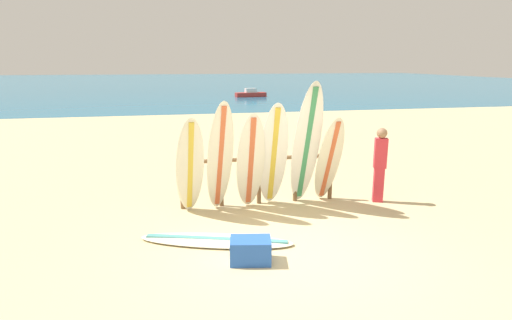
{
  "coord_description": "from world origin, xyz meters",
  "views": [
    {
      "loc": [
        -1.76,
        -5.59,
        2.9
      ],
      "look_at": [
        -0.03,
        2.74,
        0.87
      ],
      "focal_mm": 28.89,
      "sensor_mm": 36.0,
      "label": 1
    }
  ],
  "objects_px": {
    "surfboard_leaning_far_left": "(190,166)",
    "surfboard_leaning_center_right": "(306,145)",
    "surfboard_lying_on_sand": "(216,240)",
    "beachgoer_standing": "(380,162)",
    "surfboard_leaning_center": "(273,155)",
    "surfboard_rack": "(259,172)",
    "surfboard_leaning_right": "(329,160)",
    "small_boat_offshore": "(251,94)",
    "cooler_box": "(251,250)",
    "surfboard_leaning_left": "(220,158)",
    "surfboard_leaning_center_left": "(251,161)"
  },
  "relations": [
    {
      "from": "surfboard_leaning_far_left",
      "to": "surfboard_leaning_center_right",
      "type": "relative_size",
      "value": 0.76
    },
    {
      "from": "surfboard_lying_on_sand",
      "to": "beachgoer_standing",
      "type": "xyz_separation_m",
      "value": [
        3.59,
        1.34,
        0.84
      ]
    },
    {
      "from": "surfboard_leaning_center",
      "to": "surfboard_leaning_center_right",
      "type": "height_order",
      "value": "surfboard_leaning_center_right"
    },
    {
      "from": "surfboard_leaning_far_left",
      "to": "beachgoer_standing",
      "type": "distance_m",
      "value": 3.92
    },
    {
      "from": "surfboard_leaning_center",
      "to": "surfboard_leaning_center_right",
      "type": "bearing_deg",
      "value": -5.14
    },
    {
      "from": "surfboard_rack",
      "to": "surfboard_leaning_far_left",
      "type": "distance_m",
      "value": 1.5
    },
    {
      "from": "surfboard_leaning_right",
      "to": "small_boat_offshore",
      "type": "xyz_separation_m",
      "value": [
        3.63,
        27.08,
        -0.68
      ]
    },
    {
      "from": "cooler_box",
      "to": "surfboard_leaning_far_left",
      "type": "bearing_deg",
      "value": 119.72
    },
    {
      "from": "surfboard_leaning_center",
      "to": "surfboard_leaning_right",
      "type": "xyz_separation_m",
      "value": [
        1.17,
        -0.03,
        -0.15
      ]
    },
    {
      "from": "surfboard_leaning_left",
      "to": "cooler_box",
      "type": "height_order",
      "value": "surfboard_leaning_left"
    },
    {
      "from": "surfboard_leaning_center_right",
      "to": "surfboard_leaning_center",
      "type": "bearing_deg",
      "value": 174.86
    },
    {
      "from": "cooler_box",
      "to": "beachgoer_standing",
      "type": "bearing_deg",
      "value": 44.17
    },
    {
      "from": "surfboard_leaning_right",
      "to": "surfboard_lying_on_sand",
      "type": "relative_size",
      "value": 0.72
    },
    {
      "from": "surfboard_rack",
      "to": "beachgoer_standing",
      "type": "height_order",
      "value": "beachgoer_standing"
    },
    {
      "from": "surfboard_leaning_far_left",
      "to": "small_boat_offshore",
      "type": "bearing_deg",
      "value": 76.64
    },
    {
      "from": "surfboard_leaning_far_left",
      "to": "surfboard_lying_on_sand",
      "type": "relative_size",
      "value": 0.74
    },
    {
      "from": "surfboard_leaning_far_left",
      "to": "surfboard_leaning_center",
      "type": "xyz_separation_m",
      "value": [
        1.65,
        0.1,
        0.11
      ]
    },
    {
      "from": "surfboard_lying_on_sand",
      "to": "cooler_box",
      "type": "bearing_deg",
      "value": -61.29
    },
    {
      "from": "surfboard_leaning_center_right",
      "to": "beachgoer_standing",
      "type": "relative_size",
      "value": 1.62
    },
    {
      "from": "surfboard_leaning_right",
      "to": "surfboard_lying_on_sand",
      "type": "distance_m",
      "value": 3.02
    },
    {
      "from": "surfboard_leaning_center",
      "to": "small_boat_offshore",
      "type": "distance_m",
      "value": 27.49
    },
    {
      "from": "beachgoer_standing",
      "to": "surfboard_leaning_right",
      "type": "bearing_deg",
      "value": 175.53
    },
    {
      "from": "surfboard_leaning_center_left",
      "to": "surfboard_leaning_center_right",
      "type": "height_order",
      "value": "surfboard_leaning_center_right"
    },
    {
      "from": "surfboard_leaning_center_left",
      "to": "surfboard_leaning_right",
      "type": "distance_m",
      "value": 1.64
    },
    {
      "from": "surfboard_leaning_center",
      "to": "beachgoer_standing",
      "type": "xyz_separation_m",
      "value": [
        2.27,
        -0.12,
        -0.22
      ]
    },
    {
      "from": "surfboard_leaning_far_left",
      "to": "small_boat_offshore",
      "type": "height_order",
      "value": "surfboard_leaning_far_left"
    },
    {
      "from": "surfboard_leaning_left",
      "to": "surfboard_leaning_center",
      "type": "xyz_separation_m",
      "value": [
        1.08,
        0.12,
        -0.03
      ]
    },
    {
      "from": "surfboard_leaning_center_left",
      "to": "beachgoer_standing",
      "type": "relative_size",
      "value": 1.25
    },
    {
      "from": "surfboard_leaning_left",
      "to": "surfboard_leaning_right",
      "type": "relative_size",
      "value": 1.19
    },
    {
      "from": "surfboard_leaning_center_left",
      "to": "surfboard_lying_on_sand",
      "type": "relative_size",
      "value": 0.76
    },
    {
      "from": "surfboard_leaning_left",
      "to": "surfboard_lying_on_sand",
      "type": "distance_m",
      "value": 1.74
    },
    {
      "from": "surfboard_leaning_center_left",
      "to": "surfboard_leaning_right",
      "type": "xyz_separation_m",
      "value": [
        1.64,
        0.0,
        -0.05
      ]
    },
    {
      "from": "surfboard_rack",
      "to": "cooler_box",
      "type": "bearing_deg",
      "value": -104.84
    },
    {
      "from": "surfboard_leaning_right",
      "to": "surfboard_leaning_center",
      "type": "bearing_deg",
      "value": 178.42
    },
    {
      "from": "surfboard_leaning_center_left",
      "to": "surfboard_leaning_center",
      "type": "distance_m",
      "value": 0.48
    },
    {
      "from": "surfboard_lying_on_sand",
      "to": "surfboard_leaning_left",
      "type": "bearing_deg",
      "value": 79.54
    },
    {
      "from": "surfboard_rack",
      "to": "surfboard_leaning_center_right",
      "type": "xyz_separation_m",
      "value": [
        0.9,
        -0.34,
        0.6
      ]
    },
    {
      "from": "surfboard_leaning_center_right",
      "to": "small_boat_offshore",
      "type": "xyz_separation_m",
      "value": [
        4.13,
        27.11,
        -1.03
      ]
    },
    {
      "from": "surfboard_leaning_center_left",
      "to": "surfboard_leaning_center_right",
      "type": "bearing_deg",
      "value": -1.2
    },
    {
      "from": "surfboard_leaning_right",
      "to": "small_boat_offshore",
      "type": "height_order",
      "value": "surfboard_leaning_right"
    },
    {
      "from": "surfboard_leaning_center_left",
      "to": "small_boat_offshore",
      "type": "bearing_deg",
      "value": 79.0
    },
    {
      "from": "surfboard_leaning_right",
      "to": "surfboard_leaning_far_left",
      "type": "bearing_deg",
      "value": -178.55
    },
    {
      "from": "surfboard_lying_on_sand",
      "to": "cooler_box",
      "type": "distance_m",
      "value": 0.9
    },
    {
      "from": "surfboard_leaning_left",
      "to": "small_boat_offshore",
      "type": "relative_size",
      "value": 0.84
    },
    {
      "from": "surfboard_leaning_center_right",
      "to": "surfboard_leaning_right",
      "type": "xyz_separation_m",
      "value": [
        0.51,
        0.03,
        -0.35
      ]
    },
    {
      "from": "surfboard_leaning_far_left",
      "to": "beachgoer_standing",
      "type": "height_order",
      "value": "surfboard_leaning_far_left"
    },
    {
      "from": "surfboard_leaning_center_right",
      "to": "surfboard_lying_on_sand",
      "type": "xyz_separation_m",
      "value": [
        -1.99,
        -1.4,
        -1.25
      ]
    },
    {
      "from": "surfboard_leaning_center",
      "to": "small_boat_offshore",
      "type": "xyz_separation_m",
      "value": [
        4.79,
        27.05,
        -0.83
      ]
    },
    {
      "from": "surfboard_leaning_center",
      "to": "surfboard_leaning_right",
      "type": "height_order",
      "value": "surfboard_leaning_center"
    },
    {
      "from": "small_boat_offshore",
      "to": "surfboard_lying_on_sand",
      "type": "bearing_deg",
      "value": -102.12
    }
  ]
}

